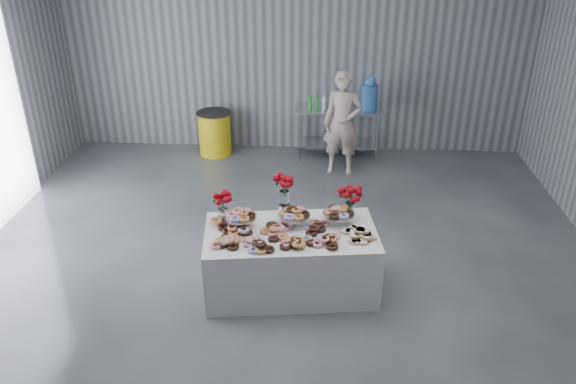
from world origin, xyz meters
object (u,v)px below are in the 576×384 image
at_px(display_table, 291,260).
at_px(prep_table, 338,123).
at_px(water_jug, 370,94).
at_px(person, 342,123).
at_px(trash_barrel, 215,133).

height_order(display_table, prep_table, prep_table).
bearing_deg(water_jug, person, -125.95).
bearing_deg(prep_table, person, -86.17).
height_order(water_jug, person, person).
relative_size(display_table, prep_table, 1.27).
xyz_separation_m(display_table, prep_table, (0.61, 3.91, 0.24)).
bearing_deg(display_table, prep_table, 81.15).
height_order(prep_table, trash_barrel, prep_table).
distance_m(display_table, person, 3.38).
xyz_separation_m(person, trash_barrel, (-2.22, 0.63, -0.46)).
relative_size(display_table, person, 1.12).
bearing_deg(display_table, trash_barrel, 111.85).
xyz_separation_m(prep_table, trash_barrel, (-2.18, -0.00, -0.23)).
relative_size(prep_table, person, 0.88).
bearing_deg(person, water_jug, 61.87).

